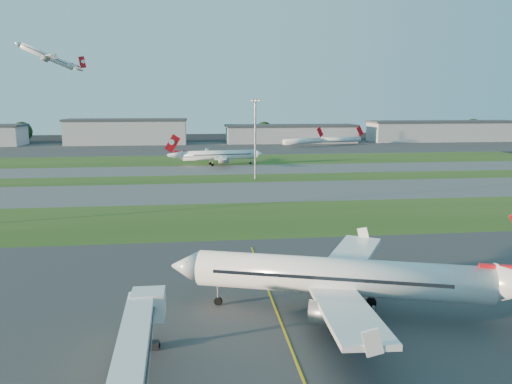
{
  "coord_description": "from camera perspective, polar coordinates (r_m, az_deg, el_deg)",
  "views": [
    {
      "loc": [
        -4.23,
        -52.83,
        24.86
      ],
      "look_at": [
        7.69,
        45.6,
        7.0
      ],
      "focal_mm": 35.0,
      "sensor_mm": 36.0,
      "label": 1
    }
  ],
  "objects": [
    {
      "name": "tree_east",
      "position": [
        341.84,
        13.62,
        6.79
      ],
      "size": [
        10.45,
        10.45,
        11.4
      ],
      "color": "black",
      "rests_on": "ground"
    },
    {
      "name": "hangar_far_east",
      "position": [
        347.05,
        20.56,
        6.56
      ],
      "size": [
        96.9,
        23.0,
        13.2
      ],
      "color": "#ACAEB4",
      "rests_on": "ground"
    },
    {
      "name": "taxiway_b",
      "position": [
        186.54,
        -5.55,
        2.51
      ],
      "size": [
        300.0,
        26.0,
        0.01
      ],
      "primitive_type": "cube",
      "color": "#515154",
      "rests_on": "ground"
    },
    {
      "name": "airliner_taxiing",
      "position": [
        200.08,
        -4.28,
        4.2
      ],
      "size": [
        36.35,
        30.64,
        11.38
      ],
      "rotation": [
        0.0,
        0.0,
        3.29
      ],
      "color": "white",
      "rests_on": "ground"
    },
    {
      "name": "tree_far_east",
      "position": [
        375.47,
        23.54,
        6.72
      ],
      "size": [
        12.65,
        12.65,
        13.8
      ],
      "color": "black",
      "rests_on": "ground"
    },
    {
      "name": "airliner_parked",
      "position": [
        60.12,
        9.85,
        -9.62
      ],
      "size": [
        40.85,
        34.43,
        13.16
      ],
      "rotation": [
        0.0,
        0.0,
        -0.31
      ],
      "color": "white",
      "rests_on": "ground"
    },
    {
      "name": "mini_jet_far",
      "position": [
        300.09,
        9.69,
        5.94
      ],
      "size": [
        28.15,
        9.47,
        9.48
      ],
      "rotation": [
        0.0,
        0.0,
        0.25
      ],
      "color": "white",
      "rests_on": "ground"
    },
    {
      "name": "tree_mid_east",
      "position": [
        325.36,
        0.93,
        7.03
      ],
      "size": [
        11.55,
        11.55,
        12.6
      ],
      "color": "black",
      "rests_on": "ground"
    },
    {
      "name": "grass_strip_c",
      "position": [
        219.28,
        -5.77,
        3.65
      ],
      "size": [
        300.0,
        40.0,
        0.01
      ],
      "primitive_type": "cube",
      "color": "#224416",
      "rests_on": "ground"
    },
    {
      "name": "jet_bridge",
      "position": [
        43.35,
        -14.19,
        -18.88
      ],
      "size": [
        4.2,
        26.9,
        6.2
      ],
      "color": "silver",
      "rests_on": "ground"
    },
    {
      "name": "apron_near",
      "position": [
        58.54,
        -2.18,
        -14.92
      ],
      "size": [
        300.0,
        70.0,
        0.01
      ],
      "primitive_type": "cube",
      "color": "#333335",
      "rests_on": "ground"
    },
    {
      "name": "light_mast_centre",
      "position": [
        162.29,
        -0.09,
        6.66
      ],
      "size": [
        3.2,
        0.7,
        25.8
      ],
      "color": "gray",
      "rests_on": "ground"
    },
    {
      "name": "airliner_departing",
      "position": [
        289.88,
        -22.69,
        14.08
      ],
      "size": [
        31.55,
        26.72,
        10.32
      ],
      "rotation": [
        0.0,
        0.0,
        0.36
      ],
      "color": "white"
    },
    {
      "name": "tree_mid_west",
      "position": [
        319.78,
        -9.79,
        6.65
      ],
      "size": [
        9.9,
        9.9,
        10.8
      ],
      "color": "black",
      "rests_on": "ground"
    },
    {
      "name": "tree_west",
      "position": [
        340.18,
        -25.17,
        6.27
      ],
      "size": [
        12.1,
        12.1,
        13.2
      ],
      "color": "black",
      "rests_on": "ground"
    },
    {
      "name": "grass_strip_a",
      "position": [
        107.82,
        -4.48,
        -3.15
      ],
      "size": [
        300.0,
        34.0,
        0.01
      ],
      "primitive_type": "cube",
      "color": "#224416",
      "rests_on": "ground"
    },
    {
      "name": "grass_strip_b",
      "position": [
        164.77,
        -5.36,
        1.49
      ],
      "size": [
        300.0,
        18.0,
        0.01
      ],
      "primitive_type": "cube",
      "color": "#224416",
      "rests_on": "ground"
    },
    {
      "name": "hangar_east",
      "position": [
        314.06,
        4.01,
        6.68
      ],
      "size": [
        81.6,
        23.0,
        11.2
      ],
      "color": "#ACAEB4",
      "rests_on": "ground"
    },
    {
      "name": "taxiway_a",
      "position": [
        140.12,
        -5.07,
        -0.05
      ],
      "size": [
        300.0,
        32.0,
        0.01
      ],
      "primitive_type": "cube",
      "color": "#515154",
      "rests_on": "ground"
    },
    {
      "name": "mini_jet_near",
      "position": [
        283.97,
        5.35,
        5.81
      ],
      "size": [
        26.27,
        14.65,
        9.48
      ],
      "rotation": [
        0.0,
        0.0,
        0.47
      ],
      "color": "white",
      "rests_on": "ground"
    },
    {
      "name": "yellow_line",
      "position": [
        59.11,
        2.82,
        -14.67
      ],
      "size": [
        0.25,
        60.0,
        0.02
      ],
      "primitive_type": "cube",
      "color": "gold",
      "rests_on": "ground"
    },
    {
      "name": "hangar_west",
      "position": [
        310.99,
        -14.53,
        6.71
      ],
      "size": [
        71.4,
        23.0,
        15.2
      ],
      "color": "#ACAEB4",
      "rests_on": "ground"
    },
    {
      "name": "apron_far",
      "position": [
        278.97,
        -6.03,
        5.04
      ],
      "size": [
        400.0,
        80.0,
        0.01
      ],
      "primitive_type": "cube",
      "color": "#333335",
      "rests_on": "ground"
    },
    {
      "name": "ground",
      "position": [
        58.54,
        -2.18,
        -14.93
      ],
      "size": [
        700.0,
        700.0,
        0.0
      ],
      "primitive_type": "plane",
      "color": "black",
      "rests_on": "ground"
    }
  ]
}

